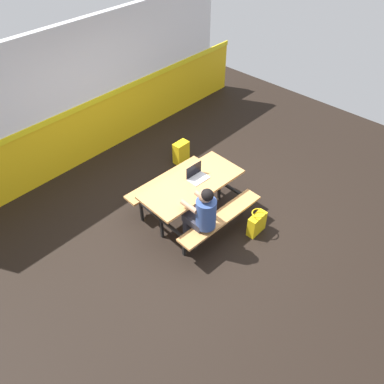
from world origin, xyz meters
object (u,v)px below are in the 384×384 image
at_px(picnic_table_main, 192,191).
at_px(student_nearer, 202,213).
at_px(laptop_silver, 197,176).
at_px(tote_bag_bright, 257,223).
at_px(backpack_dark, 181,152).

distance_m(picnic_table_main, student_nearer, 0.66).
height_order(picnic_table_main, laptop_silver, laptop_silver).
xyz_separation_m(picnic_table_main, tote_bag_bright, (0.45, -0.99, -0.38)).
bearing_deg(tote_bag_bright, picnic_table_main, 114.29).
relative_size(student_nearer, tote_bag_bright, 2.81).
bearing_deg(backpack_dark, student_nearer, -127.55).
bearing_deg(laptop_silver, student_nearer, -131.86).
relative_size(student_nearer, laptop_silver, 3.64).
height_order(laptop_silver, tote_bag_bright, laptop_silver).
bearing_deg(laptop_silver, backpack_dark, 54.72).
xyz_separation_m(picnic_table_main, student_nearer, (-0.36, -0.54, 0.13)).
relative_size(picnic_table_main, student_nearer, 1.42).
relative_size(student_nearer, backpack_dark, 2.74).
xyz_separation_m(student_nearer, tote_bag_bright, (0.81, -0.46, -0.51)).
xyz_separation_m(laptop_silver, backpack_dark, (0.83, 1.17, -0.57)).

